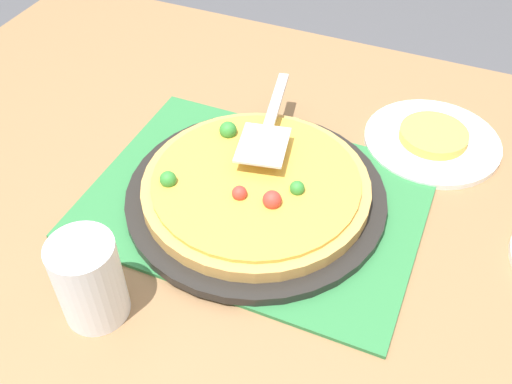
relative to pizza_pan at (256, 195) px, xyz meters
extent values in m
cube|color=olive|center=(0.00, 0.00, -0.03)|extent=(1.40, 1.00, 0.03)
cube|color=olive|center=(-0.64, 0.44, -0.40)|extent=(0.07, 0.07, 0.72)
cube|color=#2D753D|center=(0.00, 0.00, -0.01)|extent=(0.48, 0.36, 0.01)
cylinder|color=black|center=(0.00, 0.00, 0.00)|extent=(0.38, 0.38, 0.01)
cylinder|color=tan|center=(0.00, 0.00, 0.02)|extent=(0.33, 0.33, 0.02)
cylinder|color=gold|center=(0.00, 0.00, 0.03)|extent=(0.30, 0.30, 0.01)
sphere|color=#338433|center=(-0.11, -0.05, 0.04)|extent=(0.02, 0.02, 0.02)
sphere|color=red|center=(0.04, -0.04, 0.04)|extent=(0.03, 0.03, 0.03)
sphere|color=#338433|center=(0.06, 0.00, 0.04)|extent=(0.02, 0.02, 0.02)
sphere|color=#338433|center=(-0.08, 0.08, 0.04)|extent=(0.03, 0.03, 0.03)
sphere|color=red|center=(-0.01, 0.04, 0.04)|extent=(0.02, 0.02, 0.02)
sphere|color=red|center=(-0.01, -0.04, 0.04)|extent=(0.02, 0.02, 0.02)
cylinder|color=white|center=(0.21, 0.24, -0.01)|extent=(0.22, 0.22, 0.01)
cylinder|color=#EAB747|center=(0.21, 0.24, 0.01)|extent=(0.11, 0.11, 0.02)
cylinder|color=white|center=(-0.11, -0.25, 0.05)|extent=(0.08, 0.08, 0.12)
cube|color=silver|center=(-0.01, 0.05, 0.06)|extent=(0.09, 0.10, 0.00)
cube|color=#B2B2B7|center=(-0.03, 0.16, 0.06)|extent=(0.04, 0.14, 0.01)
camera|label=1|loc=(0.24, -0.56, 0.61)|focal=41.33mm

